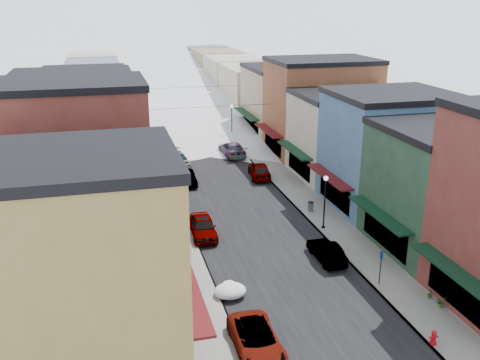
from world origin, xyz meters
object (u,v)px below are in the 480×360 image
car_dark_hatch (187,178)px  car_green_sedan (326,251)px  trash_can (311,206)px  car_silver_sedan (203,227)px  car_white_suv (256,340)px  fire_hydrant (434,338)px  streetlamp_near (325,196)px

car_dark_hatch → car_green_sedan: car_green_sedan is taller
car_green_sedan → trash_can: (2.30, 8.85, -0.11)m
car_silver_sedan → car_green_sedan: size_ratio=1.13×
car_white_suv → fire_hydrant: bearing=-11.0°
car_green_sedan → trash_can: size_ratio=4.88×
car_white_suv → streetlamp_near: bearing=56.0°
trash_can → streetlamp_near: bearing=-95.1°
car_white_suv → car_silver_sedan: bearing=90.9°
car_dark_hatch → streetlamp_near: (9.08, -14.02, 2.30)m
car_white_suv → car_dark_hatch: car_white_suv is taller
car_silver_sedan → car_dark_hatch: 12.85m
car_silver_sedan → car_dark_hatch: size_ratio=1.16×
car_white_suv → car_dark_hatch: 28.18m
car_green_sedan → trash_can: bearing=-105.0°
car_dark_hatch → car_green_sedan: 20.46m
car_green_sedan → streetlamp_near: (1.97, 5.17, 2.28)m
car_green_sedan → streetlamp_near: bearing=-111.3°
car_white_suv → streetlamp_near: (9.88, 14.15, 2.27)m
car_dark_hatch → car_silver_sedan: bearing=-95.6°
car_dark_hatch → car_green_sedan: (7.11, -19.19, 0.02)m
car_green_sedan → car_dark_hatch: bearing=-70.1°
car_silver_sedan → car_dark_hatch: bearing=89.1°
car_silver_sedan → car_green_sedan: (7.91, -6.36, -0.12)m
car_silver_sedan → fire_hydrant: bearing=-58.6°
fire_hydrant → trash_can: size_ratio=0.98×
car_white_suv → fire_hydrant: 9.71m
car_silver_sedan → streetlamp_near: size_ratio=1.07×
car_silver_sedan → streetlamp_near: bearing=-4.2°
fire_hydrant → streetlamp_near: (0.38, 16.15, 2.45)m
trash_can → streetlamp_near: (-0.33, -3.68, 2.39)m
car_white_suv → fire_hydrant: (9.50, -2.00, -0.18)m
fire_hydrant → trash_can: 19.84m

